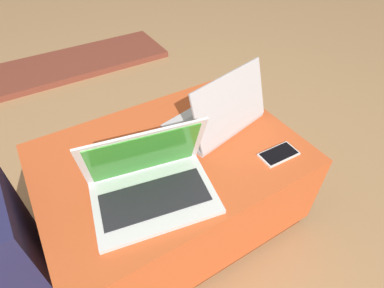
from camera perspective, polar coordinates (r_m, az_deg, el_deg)
name	(u,v)px	position (r m, az deg, el deg)	size (l,w,h in m)	color
ground_plane	(174,214)	(1.40, -3.37, -13.20)	(14.00, 14.00, 0.00)	tan
ottoman	(172,187)	(1.24, -3.74, -8.08)	(0.95, 0.67, 0.39)	maroon
laptop_near	(151,183)	(0.94, -7.83, -7.31)	(0.41, 0.32, 0.25)	silver
laptop_far	(219,115)	(1.19, 5.12, 5.57)	(0.41, 0.31, 0.24)	silver
cell_phone	(279,154)	(1.13, 16.18, -1.88)	(0.14, 0.08, 0.01)	white
backpack	(3,252)	(1.21, -32.33, -17.02)	(0.23, 0.36, 0.56)	#23234C
fireplace_hearth	(75,63)	(2.61, -21.41, 14.17)	(1.40, 0.50, 0.04)	brown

